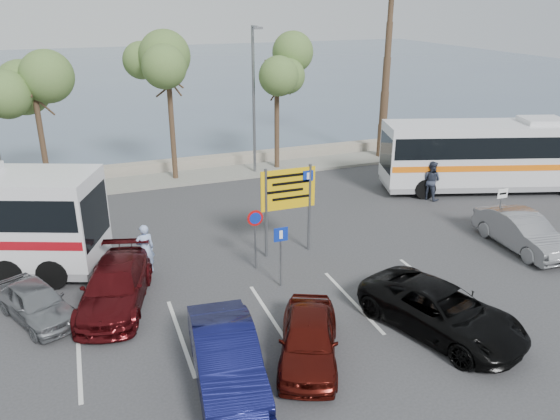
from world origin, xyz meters
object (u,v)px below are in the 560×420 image
object	(u,v)px
direction_sign	(288,196)
pedestrian_near	(145,248)
car_blue	(226,357)
suv_black	(442,311)
car_maroon	(115,286)
street_lamp_right	(254,94)
pedestrian_far	(431,180)
coach_bus_right	(502,157)
car_red	(309,338)
car_silver_b	(522,231)
car_silver_a	(36,302)

from	to	relation	value
direction_sign	pedestrian_near	bearing A→B (deg)	176.05
car_blue	suv_black	xyz separation A→B (m)	(6.70, 0.00, -0.05)
car_maroon	pedestrian_near	size ratio (longest dim) A/B	2.56
street_lamp_right	pedestrian_far	world-z (taller)	street_lamp_right
coach_bus_right	direction_sign	bearing A→B (deg)	-165.93
car_red	pedestrian_far	size ratio (longest dim) A/B	2.00
direction_sign	car_silver_b	xyz separation A→B (m)	(9.00, -2.86, -1.70)
street_lamp_right	car_silver_a	xyz separation A→B (m)	(-11.13, -12.02, -3.99)
car_silver_b	car_red	bearing A→B (deg)	-158.45
direction_sign	car_silver_b	world-z (taller)	direction_sign
coach_bus_right	car_blue	xyz separation A→B (m)	(-17.50, -10.00, -1.00)
coach_bus_right	car_silver_a	bearing A→B (deg)	-167.36
street_lamp_right	car_red	xyz separation A→B (m)	(-3.93, -16.89, -3.92)
coach_bus_right	pedestrian_far	xyz separation A→B (m)	(-4.23, 0.00, -0.77)
direction_sign	car_maroon	bearing A→B (deg)	-165.85
pedestrian_far	car_silver_b	bearing A→B (deg)	151.86
coach_bus_right	pedestrian_far	world-z (taller)	coach_bus_right
car_red	pedestrian_far	bearing A→B (deg)	66.88
direction_sign	car_silver_b	bearing A→B (deg)	-17.62
coach_bus_right	car_silver_b	bearing A→B (deg)	-124.15
suv_black	car_silver_b	distance (m)	7.66
pedestrian_near	car_silver_b	bearing A→B (deg)	161.63
coach_bus_right	suv_black	xyz separation A→B (m)	(-10.81, -10.00, -1.05)
pedestrian_near	car_blue	bearing A→B (deg)	93.43
car_silver_a	car_red	bearing A→B (deg)	-60.38
car_maroon	car_blue	bearing A→B (deg)	-48.82
car_blue	suv_black	world-z (taller)	car_blue
car_blue	car_silver_b	distance (m)	13.87
street_lamp_right	pedestrian_far	xyz separation A→B (m)	(6.95, -7.02, -3.60)
street_lamp_right	pedestrian_near	size ratio (longest dim) A/B	4.28
car_blue	pedestrian_near	world-z (taller)	pedestrian_near
suv_black	car_silver_a	bearing A→B (deg)	137.85
car_silver_b	street_lamp_right	bearing A→B (deg)	120.78
car_silver_b	suv_black	bearing A→B (deg)	-147.11
car_silver_b	pedestrian_near	xyz separation A→B (m)	(-14.47, 3.24, 0.20)
car_blue	pedestrian_far	distance (m)	16.62
car_silver_a	pedestrian_far	world-z (taller)	pedestrian_far
car_red	pedestrian_far	world-z (taller)	pedestrian_far
direction_sign	car_blue	bearing A→B (deg)	-122.89
street_lamp_right	car_silver_b	distance (m)	15.42
car_maroon	car_silver_a	bearing A→B (deg)	-164.46
pedestrian_near	pedestrian_far	size ratio (longest dim) A/B	0.94
suv_black	pedestrian_near	size ratio (longest dim) A/B	2.76
car_silver_a	car_silver_b	world-z (taller)	car_silver_b
car_silver_b	pedestrian_far	xyz separation A→B (m)	(-0.05, 6.16, 0.27)
car_silver_a	car_blue	size ratio (longest dim) A/B	0.77
street_lamp_right	coach_bus_right	size ratio (longest dim) A/B	0.64
street_lamp_right	suv_black	bearing A→B (deg)	-88.75
car_maroon	car_red	world-z (taller)	car_maroon
car_silver_a	pedestrian_near	world-z (taller)	pedestrian_near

